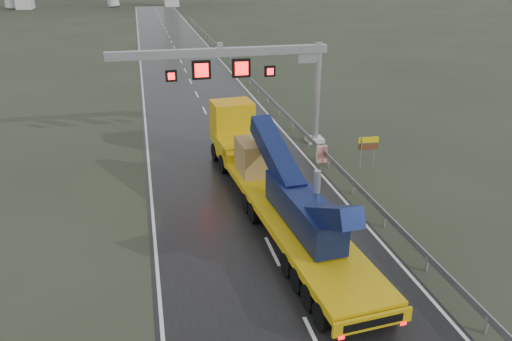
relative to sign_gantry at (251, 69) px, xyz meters
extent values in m
plane|color=#292F21|center=(-2.10, -17.99, -5.61)|extent=(400.00, 400.00, 0.00)
cube|color=black|center=(-2.10, 22.01, -5.60)|extent=(11.00, 200.00, 0.02)
cube|color=#BBBCB7|center=(4.80, 0.01, -5.46)|extent=(1.20, 1.20, 0.30)
cylinder|color=gray|center=(4.80, 0.01, -2.01)|extent=(0.48, 0.48, 7.20)
cube|color=gray|center=(-2.10, 0.01, 1.19)|extent=(14.80, 0.55, 0.55)
cube|color=gray|center=(4.00, 0.01, 0.69)|extent=(1.40, 0.35, 0.90)
cube|color=gray|center=(-2.10, 0.01, 1.64)|extent=(0.35, 0.35, 0.35)
cube|color=black|center=(-3.40, -0.04, 0.09)|extent=(1.25, 0.25, 1.25)
cube|color=#FF0C0C|center=(-3.40, -0.18, 0.09)|extent=(0.90, 0.02, 0.90)
cube|color=black|center=(-0.70, -0.04, 0.09)|extent=(1.25, 0.25, 1.25)
cube|color=#FF0C0C|center=(-0.70, -0.18, 0.09)|extent=(0.90, 0.02, 0.90)
cube|color=black|center=(-5.40, -0.04, -0.21)|extent=(0.75, 0.25, 0.75)
cube|color=#FF0C0C|center=(-5.40, -0.18, -0.21)|extent=(0.54, 0.02, 0.54)
cube|color=black|center=(1.30, -0.04, -0.21)|extent=(0.75, 0.25, 0.75)
cube|color=#FF0C0C|center=(1.30, -0.18, -0.21)|extent=(0.54, 0.02, 0.54)
cube|color=gold|center=(-0.81, -13.03, -4.51)|extent=(4.07, 14.88, 0.37)
cube|color=gold|center=(-0.23, -20.51, -4.72)|extent=(3.04, 0.36, 0.58)
cube|color=black|center=(-0.22, -20.58, -4.72)|extent=(2.30, 0.20, 0.31)
cube|color=#FF0505|center=(-1.43, -20.67, -5.04)|extent=(0.23, 0.06, 0.13)
cube|color=#FF0505|center=(0.98, -20.49, -5.04)|extent=(0.23, 0.06, 0.13)
cube|color=gold|center=(-1.41, -5.28, -4.09)|extent=(2.82, 1.47, 0.52)
cube|color=gold|center=(-1.54, -3.61, -4.35)|extent=(2.96, 3.35, 1.26)
cube|color=gold|center=(-1.69, -1.73, -3.09)|extent=(2.78, 2.30, 2.73)
cube|color=black|center=(-1.77, -0.66, -2.78)|extent=(2.41, 0.24, 1.26)
cube|color=#0E1A45|center=(-0.73, -14.07, -3.51)|extent=(1.95, 6.39, 1.47)
cube|color=#0E1A45|center=(-1.01, -10.41, -2.25)|extent=(1.49, 5.85, 2.68)
cube|color=#0E1A45|center=(-0.53, -16.69, -2.57)|extent=(1.26, 4.22, 2.53)
cylinder|color=gray|center=(-0.10, -14.02, -2.57)|extent=(0.34, 0.34, 1.68)
cube|color=#A17848|center=(-1.23, -7.59, -3.38)|extent=(2.48, 2.48, 1.89)
cylinder|color=black|center=(-0.44, -17.74, -5.09)|extent=(3.12, 1.28, 1.05)
cylinder|color=black|center=(-1.01, -10.41, -5.09)|extent=(3.12, 1.28, 1.05)
cylinder|color=black|center=(-1.67, -1.94, -5.04)|extent=(2.91, 1.37, 1.15)
cylinder|color=gray|center=(5.84, -5.76, -4.50)|extent=(0.07, 0.07, 2.22)
cylinder|color=gray|center=(6.76, -5.76, -4.50)|extent=(0.07, 0.07, 2.22)
cube|color=yellow|center=(6.30, -5.76, -3.63)|extent=(1.29, 0.20, 0.37)
cube|color=brown|center=(6.30, -5.76, -4.09)|extent=(1.29, 0.20, 0.42)
cube|color=red|center=(3.90, -3.99, -5.04)|extent=(0.67, 0.37, 1.14)
camera|label=1|loc=(-7.25, -33.07, 6.80)|focal=35.00mm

